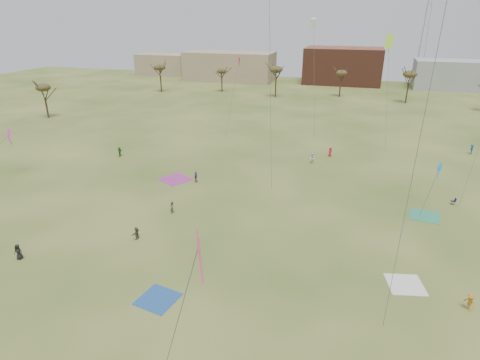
# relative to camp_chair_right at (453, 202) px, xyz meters

# --- Properties ---
(ground) EXTENTS (260.00, 260.00, 0.00)m
(ground) POSITION_rel_camp_chair_right_xyz_m (-24.69, -24.69, -0.26)
(ground) COLOR #324E18
(ground) RESTS_ON ground
(spectator_fore_b) EXTENTS (0.65, 0.79, 1.50)m
(spectator_fore_b) POSITION_rel_camp_chair_right_xyz_m (-33.38, -12.39, 0.49)
(spectator_fore_b) COLOR olive
(spectator_fore_b) RESTS_ON ground
(spectator_fore_c) EXTENTS (0.50, 1.34, 1.43)m
(spectator_fore_c) POSITION_rel_camp_chair_right_xyz_m (-34.40, -19.19, 0.45)
(spectator_fore_c) COLOR brown
(spectator_fore_c) RESTS_ON ground
(flyer_mid_a) EXTENTS (0.92, 0.73, 1.65)m
(flyer_mid_a) POSITION_rel_camp_chair_right_xyz_m (-43.63, -25.94, 0.56)
(flyer_mid_a) COLOR black
(flyer_mid_a) RESTS_ON ground
(flyer_mid_b) EXTENTS (1.07, 1.13, 1.53)m
(flyer_mid_b) POSITION_rel_camp_chair_right_xyz_m (-2.49, -21.21, 0.51)
(flyer_mid_b) COLOR #AE7220
(flyer_mid_b) RESTS_ON ground
(spectator_mid_d) EXTENTS (0.41, 0.95, 1.61)m
(spectator_mid_d) POSITION_rel_camp_chair_right_xyz_m (-34.38, -2.68, 0.54)
(spectator_mid_d) COLOR #7A3785
(spectator_mid_d) RESTS_ON ground
(spectator_mid_e) EXTENTS (0.99, 0.87, 1.73)m
(spectator_mid_e) POSITION_rel_camp_chair_right_xyz_m (-19.20, 9.93, 0.61)
(spectator_mid_e) COLOR silver
(spectator_mid_e) RESTS_ON ground
(flyer_far_a) EXTENTS (0.90, 1.65, 1.70)m
(flyer_far_a) POSITION_rel_camp_chair_right_xyz_m (-51.24, 4.05, 0.59)
(flyer_far_a) COLOR #317A28
(flyer_far_a) RESTS_ON ground
(flyer_far_b) EXTENTS (0.90, 0.86, 1.55)m
(flyer_far_b) POSITION_rel_camp_chair_right_xyz_m (-16.73, 14.41, 0.51)
(flyer_far_b) COLOR red
(flyer_far_b) RESTS_ON ground
(flyer_far_c) EXTENTS (0.76, 1.20, 1.77)m
(flyer_far_c) POSITION_rel_camp_chair_right_xyz_m (6.69, 22.77, 0.63)
(flyer_far_c) COLOR navy
(flyer_far_c) RESTS_ON ground
(blanket_blue) EXTENTS (3.64, 3.64, 0.03)m
(blanket_blue) POSITION_rel_camp_chair_right_xyz_m (-27.60, -27.43, -0.26)
(blanket_blue) COLOR #225095
(blanket_blue) RESTS_ON ground
(blanket_cream) EXTENTS (3.71, 3.71, 0.03)m
(blanket_cream) POSITION_rel_camp_chair_right_xyz_m (-7.15, -19.22, -0.26)
(blanket_cream) COLOR white
(blanket_cream) RESTS_ON ground
(blanket_plum) EXTENTS (5.28, 5.28, 0.03)m
(blanket_plum) POSITION_rel_camp_chair_right_xyz_m (-37.71, -2.64, -0.26)
(blanket_plum) COLOR #A2318A
(blanket_plum) RESTS_ON ground
(blanket_olive) EXTENTS (3.81, 3.81, 0.03)m
(blanket_olive) POSITION_rel_camp_chair_right_xyz_m (-3.86, -4.44, -0.26)
(blanket_olive) COLOR #328A64
(blanket_olive) RESTS_ON ground
(camp_chair_right) EXTENTS (0.59, 0.55, 0.87)m
(camp_chair_right) POSITION_rel_camp_chair_right_xyz_m (0.00, 0.00, 0.00)
(camp_chair_right) COLOR #151439
(camp_chair_right) RESTS_ON ground
(kites_aloft) EXTENTS (74.14, 68.59, 26.56)m
(kites_aloft) POSITION_rel_camp_chair_right_xyz_m (-23.24, 1.13, 19.36)
(kites_aloft) COLOR red
(kites_aloft) RESTS_ON ground
(tree_line) EXTENTS (117.44, 49.32, 8.91)m
(tree_line) POSITION_rel_camp_chair_right_xyz_m (-27.54, 54.43, 6.83)
(tree_line) COLOR #3A2B1E
(tree_line) RESTS_ON ground
(building_tan) EXTENTS (32.00, 14.00, 10.00)m
(building_tan) POSITION_rel_camp_chair_right_xyz_m (-59.69, 90.31, 4.74)
(building_tan) COLOR #937F60
(building_tan) RESTS_ON ground
(building_brick) EXTENTS (26.00, 16.00, 12.00)m
(building_brick) POSITION_rel_camp_chair_right_xyz_m (-19.69, 95.31, 5.74)
(building_brick) COLOR brown
(building_brick) RESTS_ON ground
(building_grey) EXTENTS (24.00, 12.00, 9.00)m
(building_grey) POSITION_rel_camp_chair_right_xyz_m (15.31, 93.31, 4.24)
(building_grey) COLOR gray
(building_grey) RESTS_ON ground
(building_tan_west) EXTENTS (20.00, 12.00, 8.00)m
(building_tan_west) POSITION_rel_camp_chair_right_xyz_m (-89.69, 97.31, 3.74)
(building_tan_west) COLOR #937F60
(building_tan_west) RESTS_ON ground
(radio_tower) EXTENTS (1.51, 1.72, 41.00)m
(radio_tower) POSITION_rel_camp_chair_right_xyz_m (5.31, 100.31, 18.95)
(radio_tower) COLOR #9EA3A8
(radio_tower) RESTS_ON ground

